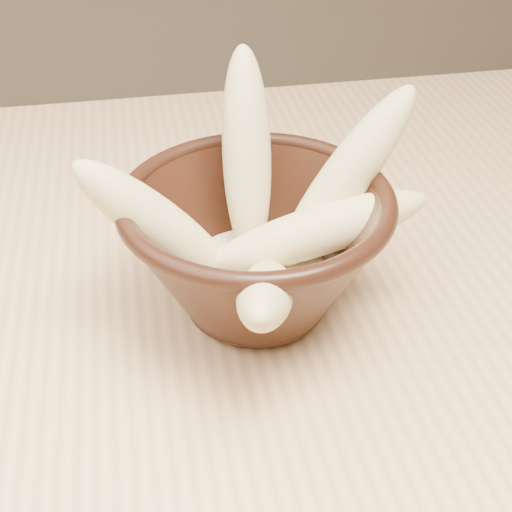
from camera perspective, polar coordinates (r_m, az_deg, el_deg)
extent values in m
cube|color=#E4B07D|center=(0.50, -3.45, -7.63)|extent=(1.20, 0.80, 0.04)
cylinder|color=black|center=(0.50, 0.00, -3.92)|extent=(0.08, 0.08, 0.01)
cylinder|color=black|center=(0.49, 0.00, -2.27)|extent=(0.08, 0.08, 0.01)
torus|color=black|center=(0.45, 0.00, 4.42)|extent=(0.18, 0.18, 0.01)
cylinder|color=#FEF4CD|center=(0.48, 0.00, -1.49)|extent=(0.10, 0.10, 0.01)
ellipsoid|color=#DCC982|center=(0.48, -0.75, 8.16)|extent=(0.04, 0.09, 0.14)
ellipsoid|color=#DCC982|center=(0.45, -7.85, 2.51)|extent=(0.12, 0.05, 0.11)
ellipsoid|color=#DCC982|center=(0.48, 7.11, 6.13)|extent=(0.13, 0.07, 0.13)
ellipsoid|color=#DCC982|center=(0.46, 5.08, 2.04)|extent=(0.15, 0.04, 0.06)
ellipsoid|color=#DCC982|center=(0.41, 0.79, -3.02)|extent=(0.07, 0.13, 0.09)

